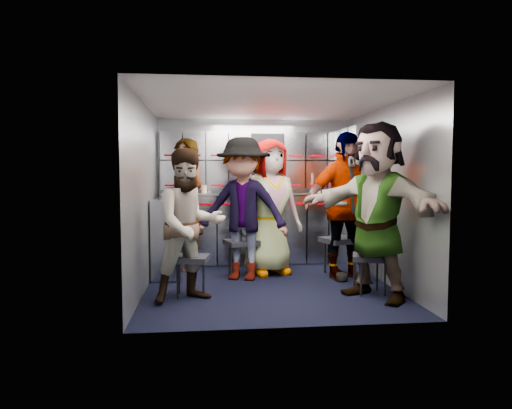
{
  "coord_description": "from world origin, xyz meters",
  "views": [
    {
      "loc": [
        -0.71,
        -5.25,
        1.32
      ],
      "look_at": [
        -0.1,
        0.35,
        0.92
      ],
      "focal_mm": 32.0,
      "sensor_mm": 36.0,
      "label": 1
    }
  ],
  "objects": [
    {
      "name": "attendant_arc_a",
      "position": [
        -0.88,
        -0.57,
        0.78
      ],
      "size": [
        0.93,
        0.84,
        1.56
      ],
      "primitive_type": "imported",
      "rotation": [
        0.0,
        0.0,
        0.39
      ],
      "color": "black",
      "rests_on": "ground"
    },
    {
      "name": "jump_seat_mid_right",
      "position": [
        0.98,
        0.41,
        0.43
      ],
      "size": [
        0.52,
        0.5,
        0.49
      ],
      "rotation": [
        0.0,
        0.0,
        0.35
      ],
      "color": "black",
      "rests_on": "ground"
    },
    {
      "name": "attendant_arc_c",
      "position": [
        0.1,
        0.59,
        0.88
      ],
      "size": [
        0.99,
        0.79,
        1.75
      ],
      "primitive_type": "imported",
      "rotation": [
        0.0,
        0.0,
        0.31
      ],
      "color": "black",
      "rests_on": "ground"
    },
    {
      "name": "attendant_arc_b",
      "position": [
        -0.27,
        0.32,
        0.88
      ],
      "size": [
        1.28,
        0.97,
        1.75
      ],
      "primitive_type": "imported",
      "rotation": [
        0.0,
        0.0,
        -0.32
      ],
      "color": "black",
      "rests_on": "ground"
    },
    {
      "name": "coffee_niche",
      "position": [
        0.18,
        1.41,
        1.47
      ],
      "size": [
        0.46,
        0.16,
        0.84
      ],
      "primitive_type": null,
      "color": "black",
      "rests_on": "wall_back"
    },
    {
      "name": "jump_seat_near_left",
      "position": [
        -0.88,
        -0.39,
        0.38
      ],
      "size": [
        0.42,
        0.4,
        0.43
      ],
      "rotation": [
        0.0,
        0.0,
        -0.17
      ],
      "color": "black",
      "rests_on": "ground"
    },
    {
      "name": "bottle_right",
      "position": [
        0.81,
        1.24,
        1.17
      ],
      "size": [
        0.07,
        0.07,
        0.28
      ],
      "primitive_type": "cylinder",
      "color": "white",
      "rests_on": "counter"
    },
    {
      "name": "floor",
      "position": [
        0.0,
        0.0,
        0.0
      ],
      "size": [
        3.0,
        3.0,
        0.0
      ],
      "primitive_type": "plane",
      "color": "black",
      "rests_on": "ground"
    },
    {
      "name": "bottle_left",
      "position": [
        -0.67,
        1.24,
        1.16
      ],
      "size": [
        0.06,
        0.06,
        0.25
      ],
      "primitive_type": "cylinder",
      "color": "white",
      "rests_on": "counter"
    },
    {
      "name": "cart_bank_back",
      "position": [
        0.0,
        1.29,
        0.49
      ],
      "size": [
        2.68,
        0.38,
        0.99
      ],
      "primitive_type": "cube",
      "color": "#A5ABB5",
      "rests_on": "ground"
    },
    {
      "name": "attendant_arc_e",
      "position": [
        1.05,
        -0.68,
        0.93
      ],
      "size": [
        1.43,
        1.72,
        1.85
      ],
      "primitive_type": "imported",
      "rotation": [
        0.0,
        0.0,
        -0.96
      ],
      "color": "black",
      "rests_on": "ground"
    },
    {
      "name": "jump_seat_mid_left",
      "position": [
        -0.27,
        0.5,
        0.41
      ],
      "size": [
        0.48,
        0.46,
        0.46
      ],
      "rotation": [
        0.0,
        0.0,
        0.28
      ],
      "color": "black",
      "rests_on": "ground"
    },
    {
      "name": "right_cabinet",
      "position": [
        1.25,
        0.6,
        0.5
      ],
      "size": [
        0.28,
        1.2,
        1.0
      ],
      "primitive_type": "cube",
      "color": "#A5ABB5",
      "rests_on": "ground"
    },
    {
      "name": "cup_left",
      "position": [
        -0.75,
        1.23,
        1.08
      ],
      "size": [
        0.08,
        0.08,
        0.11
      ],
      "primitive_type": "cylinder",
      "color": "#CCB190",
      "rests_on": "counter"
    },
    {
      "name": "cart_bank_left",
      "position": [
        -1.19,
        0.56,
        0.49
      ],
      "size": [
        0.38,
        0.76,
        0.99
      ],
      "primitive_type": "cube",
      "color": "#A5ABB5",
      "rests_on": "ground"
    },
    {
      "name": "locker_bank_back",
      "position": [
        0.0,
        1.35,
        1.49
      ],
      "size": [
        2.68,
        0.28,
        0.82
      ],
      "primitive_type": "cube",
      "color": "#A5ABB5",
      "rests_on": "wall_back"
    },
    {
      "name": "ceiling",
      "position": [
        0.0,
        0.0,
        2.1
      ],
      "size": [
        2.8,
        3.0,
        0.02
      ],
      "primitive_type": "cube",
      "color": "silver",
      "rests_on": "wall_back"
    },
    {
      "name": "cup_right",
      "position": [
        0.9,
        1.23,
        1.08
      ],
      "size": [
        0.08,
        0.08,
        0.1
      ],
      "primitive_type": "cylinder",
      "color": "#CCB190",
      "rests_on": "counter"
    },
    {
      "name": "wall_back",
      "position": [
        0.0,
        1.5,
        1.05
      ],
      "size": [
        2.8,
        0.04,
        2.1
      ],
      "primitive_type": "cube",
      "color": "#979DA5",
      "rests_on": "ground"
    },
    {
      "name": "locker_bank_right",
      "position": [
        1.25,
        0.7,
        1.49
      ],
      "size": [
        0.28,
        1.0,
        0.82
      ],
      "primitive_type": "cube",
      "color": "#A5ABB5",
      "rests_on": "wall_right"
    },
    {
      "name": "attendant_arc_d",
      "position": [
        0.98,
        0.23,
        0.91
      ],
      "size": [
        1.15,
        0.7,
        1.82
      ],
      "primitive_type": "imported",
      "rotation": [
        0.0,
        0.0,
        0.26
      ],
      "color": "black",
      "rests_on": "ground"
    },
    {
      "name": "attendant_standing",
      "position": [
        -0.99,
        0.95,
        0.89
      ],
      "size": [
        0.74,
        0.77,
        1.78
      ],
      "primitive_type": "imported",
      "rotation": [
        0.0,
        0.0,
        -0.9
      ],
      "color": "black",
      "rests_on": "ground"
    },
    {
      "name": "counter",
      "position": [
        0.0,
        1.29,
        1.01
      ],
      "size": [
        2.68,
        0.42,
        0.03
      ],
      "primitive_type": "cube",
      "color": "#BBBDC2",
      "rests_on": "cart_bank_back"
    },
    {
      "name": "wall_right",
      "position": [
        1.4,
        0.0,
        1.05
      ],
      "size": [
        0.04,
        3.0,
        2.1
      ],
      "primitive_type": "cube",
      "color": "#979DA5",
      "rests_on": "ground"
    },
    {
      "name": "jump_seat_near_right",
      "position": [
        1.05,
        -0.5,
        0.38
      ],
      "size": [
        0.45,
        0.44,
        0.42
      ],
      "rotation": [
        0.0,
        0.0,
        -0.33
      ],
      "color": "black",
      "rests_on": "ground"
    },
    {
      "name": "red_latch_strip",
      "position": [
        0.0,
        1.09,
        0.88
      ],
      "size": [
        2.6,
        0.02,
        0.03
      ],
      "primitive_type": "cube",
      "color": "#97000A",
      "rests_on": "cart_bank_back"
    },
    {
      "name": "bottle_mid",
      "position": [
        0.01,
        1.24,
        1.16
      ],
      "size": [
        0.07,
        0.07,
        0.27
      ],
      "primitive_type": "cylinder",
      "color": "white",
      "rests_on": "counter"
    },
    {
      "name": "wall_left",
      "position": [
        -1.4,
        0.0,
        1.05
      ],
      "size": [
        0.04,
        3.0,
        2.1
      ],
      "primitive_type": "cube",
      "color": "#979DA5",
      "rests_on": "ground"
    },
    {
      "name": "jump_seat_center",
      "position": [
        0.1,
        0.77,
        0.42
      ],
      "size": [
        0.46,
        0.44,
        0.47
      ],
      "rotation": [
        0.0,
        0.0,
        0.18
      ],
      "color": "black",
      "rests_on": "ground"
    }
  ]
}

